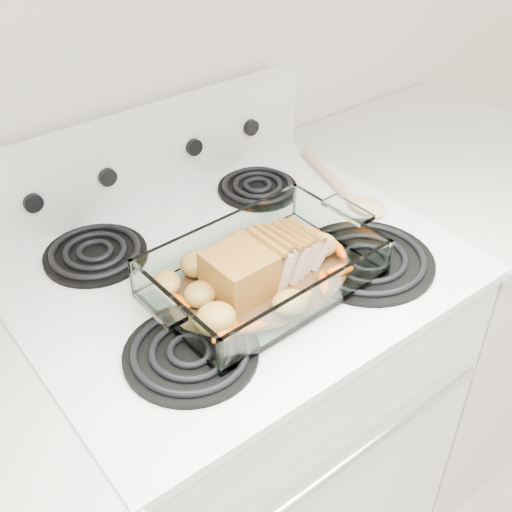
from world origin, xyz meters
TOP-DOWN VIEW (x-y plane):
  - electric_range at (0.00, 1.66)m, footprint 0.78×0.70m
  - counter_right at (0.67, 1.66)m, footprint 0.58×0.68m
  - baking_dish at (-0.00, 1.55)m, footprint 0.38×0.25m
  - pork_roast at (-0.01, 1.55)m, footprint 0.22×0.10m
  - roast_vegetables at (-0.00, 1.59)m, footprint 0.33×0.18m
  - wooden_spoon at (0.33, 1.68)m, footprint 0.10×0.31m

SIDE VIEW (x-z plane):
  - counter_right at x=0.67m, z-range 0.00..0.93m
  - electric_range at x=0.00m, z-range -0.08..1.04m
  - wooden_spoon at x=0.33m, z-range 0.93..0.96m
  - baking_dish at x=0.00m, z-range 0.93..1.00m
  - roast_vegetables at x=0.00m, z-range 0.95..0.99m
  - pork_roast at x=-0.01m, z-range 0.95..1.03m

